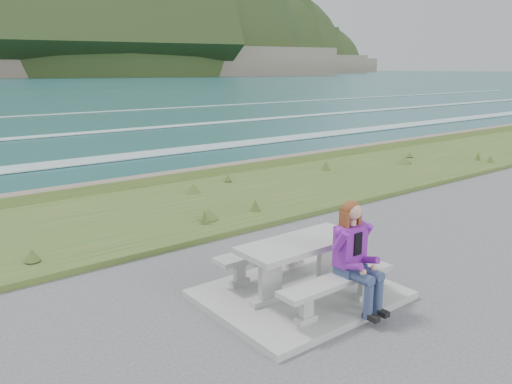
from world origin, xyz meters
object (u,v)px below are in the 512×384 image
bench_seaward (268,254)px  picnic_table (300,252)px  bench_landward (337,285)px  seated_woman (358,271)px

bench_seaward → picnic_table: bearing=-90.0°
bench_landward → seated_woman: 0.33m
picnic_table → bench_landward: size_ratio=1.00×
picnic_table → bench_seaward: (0.00, 0.70, -0.23)m
bench_landward → bench_seaward: same height
picnic_table → seated_woman: 0.87m
picnic_table → bench_seaward: size_ratio=1.00×
picnic_table → seated_woman: size_ratio=1.26×
bench_seaward → seated_woman: 1.56m
bench_seaward → seated_woman: seated_woman is taller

